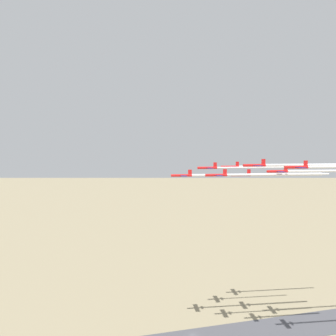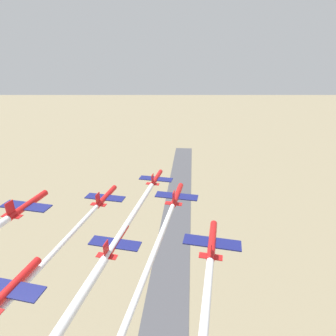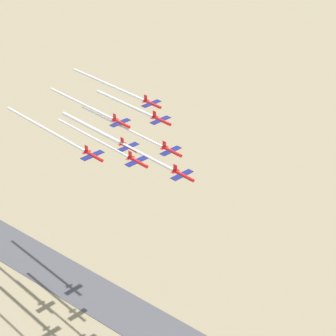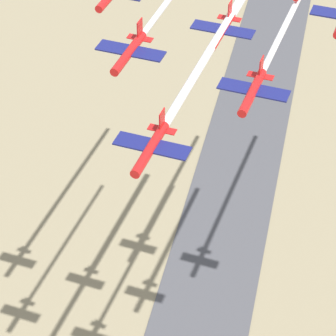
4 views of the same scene
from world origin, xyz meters
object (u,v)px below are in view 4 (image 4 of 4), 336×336
jet_1 (253,90)px  jet_2 (130,51)px  jet_0 (151,147)px  jet_4 (222,30)px

jet_1 → jet_2: bearing=0.0°
jet_2 → jet_0: bearing=120.5°
jet_0 → jet_4: size_ratio=1.00×
jet_1 → jet_4: jet_1 is taller
jet_2 → jet_1: bearing=-180.0°
jet_1 → jet_2: jet_2 is taller
jet_0 → jet_2: bearing=-59.5°
jet_1 → jet_4: bearing=-59.5°
jet_2 → jet_4: size_ratio=1.00×
jet_0 → jet_2: 16.48m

